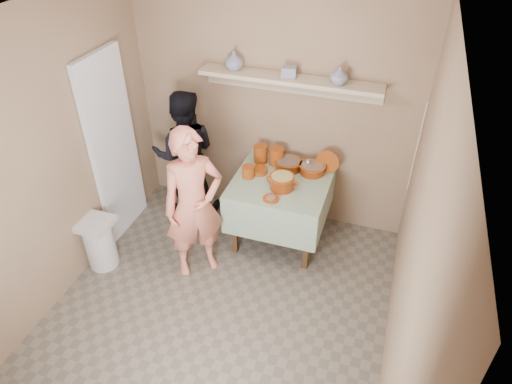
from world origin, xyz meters
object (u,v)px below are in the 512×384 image
at_px(trash_bin, 100,243).
at_px(serving_table, 281,189).
at_px(person_helper, 185,155).
at_px(cazuela_rice, 282,181).
at_px(person_cook, 194,205).

bearing_deg(trash_bin, serving_table, 31.24).
height_order(person_helper, cazuela_rice, person_helper).
bearing_deg(person_cook, trash_bin, 154.95).
distance_m(person_helper, serving_table, 1.18).
height_order(person_cook, serving_table, person_cook).
bearing_deg(person_helper, serving_table, 152.02).
relative_size(serving_table, trash_bin, 1.74).
height_order(serving_table, trash_bin, serving_table).
bearing_deg(cazuela_rice, trash_bin, -152.99).
distance_m(person_cook, trash_bin, 1.11).
xyz_separation_m(person_helper, serving_table, (1.16, -0.16, -0.11)).
bearing_deg(person_cook, person_helper, 79.40).
xyz_separation_m(person_cook, trash_bin, (-0.95, -0.27, -0.51)).
distance_m(person_cook, person_helper, 1.00).
bearing_deg(person_cook, serving_table, 6.11).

